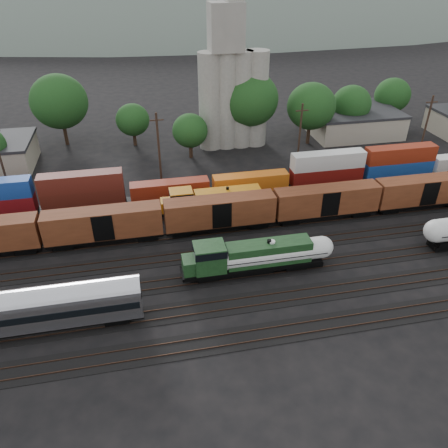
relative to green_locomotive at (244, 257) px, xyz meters
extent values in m
plane|color=black|center=(4.36, 5.00, -2.55)|extent=(600.00, 600.00, 0.00)
cube|color=black|center=(4.36, -10.00, -2.51)|extent=(180.00, 3.20, 0.08)
cube|color=#382319|center=(4.36, -10.72, -2.43)|extent=(180.00, 0.08, 0.16)
cube|color=#382319|center=(4.36, -9.28, -2.43)|extent=(180.00, 0.08, 0.16)
cube|color=black|center=(4.36, -5.00, -2.51)|extent=(180.00, 3.20, 0.08)
cube|color=#382319|center=(4.36, -5.72, -2.43)|extent=(180.00, 0.08, 0.16)
cube|color=#382319|center=(4.36, -4.28, -2.43)|extent=(180.00, 0.08, 0.16)
cube|color=black|center=(4.36, 0.00, -2.51)|extent=(180.00, 3.20, 0.08)
cube|color=#382319|center=(4.36, -0.72, -2.43)|extent=(180.00, 0.08, 0.16)
cube|color=#382319|center=(4.36, 0.72, -2.43)|extent=(180.00, 0.08, 0.16)
cube|color=black|center=(4.36, 5.00, -2.51)|extent=(180.00, 3.20, 0.08)
cube|color=#382319|center=(4.36, 4.28, -2.43)|extent=(180.00, 0.08, 0.16)
cube|color=#382319|center=(4.36, 5.72, -2.43)|extent=(180.00, 0.08, 0.16)
cube|color=black|center=(4.36, 10.00, -2.51)|extent=(180.00, 3.20, 0.08)
cube|color=#382319|center=(4.36, 9.28, -2.43)|extent=(180.00, 0.08, 0.16)
cube|color=#382319|center=(4.36, 10.72, -2.43)|extent=(180.00, 0.08, 0.16)
cube|color=black|center=(4.36, 15.00, -2.51)|extent=(180.00, 3.20, 0.08)
cube|color=#382319|center=(4.36, 14.28, -2.43)|extent=(180.00, 0.08, 0.16)
cube|color=#382319|center=(4.36, 15.72, -2.43)|extent=(180.00, 0.08, 0.16)
cube|color=black|center=(4.36, 20.00, -2.51)|extent=(180.00, 3.20, 0.08)
cube|color=#382319|center=(4.36, 19.28, -2.43)|extent=(180.00, 0.08, 0.16)
cube|color=#382319|center=(4.36, 20.72, -2.43)|extent=(180.00, 0.08, 0.16)
cube|color=black|center=(0.93, 0.00, -1.26)|extent=(16.90, 2.88, 0.40)
cube|color=black|center=(0.93, 0.00, -1.71)|extent=(4.97, 2.19, 0.80)
cube|color=#183919|center=(2.96, 0.00, 0.28)|extent=(10.14, 2.39, 2.68)
cube|color=#183919|center=(-4.14, 0.00, 0.58)|extent=(3.58, 2.88, 3.28)
cube|color=black|center=(-4.14, 0.00, 1.62)|extent=(3.68, 2.98, 0.89)
cube|color=#183919|center=(-6.51, 0.00, -0.17)|extent=(1.59, 2.39, 1.79)
cylinder|color=black|center=(2.96, 0.00, 1.77)|extent=(0.50, 0.50, 0.50)
cube|color=black|center=(-4.48, 0.00, -1.91)|extent=(2.58, 1.99, 0.70)
cube|color=black|center=(6.34, 0.00, -1.91)|extent=(2.58, 1.99, 0.70)
cylinder|color=silver|center=(3.26, 0.00, 0.08)|extent=(12.95, 2.67, 2.67)
sphere|color=silver|center=(-3.21, 0.00, 0.08)|extent=(2.67, 2.67, 2.67)
sphere|color=silver|center=(9.74, 0.00, 0.08)|extent=(2.67, 2.67, 2.67)
cylinder|color=silver|center=(3.26, 0.00, 1.60)|extent=(0.83, 0.83, 0.46)
cube|color=black|center=(3.26, 0.00, 0.08)|extent=(13.25, 2.80, 0.07)
cube|color=black|center=(3.26, 0.00, -1.39)|extent=(12.51, 2.02, 0.46)
cube|color=black|center=(-2.04, 0.00, -1.94)|extent=(2.39, 1.84, 0.64)
cube|color=black|center=(8.56, 0.00, -1.94)|extent=(2.39, 1.84, 0.64)
sphere|color=silver|center=(25.09, 0.00, 0.38)|extent=(2.99, 2.99, 2.99)
cube|color=black|center=(26.41, 0.00, -1.89)|extent=(2.68, 2.06, 0.72)
cube|color=silver|center=(-23.68, -5.00, 0.15)|extent=(23.11, 2.79, 2.89)
cylinder|color=silver|center=(-23.68, -5.00, 1.59)|extent=(23.11, 2.79, 2.79)
cube|color=black|center=(-23.68, -5.00, 0.50)|extent=(22.65, 2.85, 0.81)
cube|color=black|center=(-23.68, -5.00, -1.39)|extent=(23.11, 2.50, 0.39)
cube|color=black|center=(-14.90, -5.00, -1.92)|extent=(2.50, 1.93, 0.67)
cube|color=black|center=(-0.76, 15.00, -1.37)|extent=(16.17, 2.61, 0.36)
cube|color=black|center=(-0.76, 15.00, -1.77)|extent=(4.49, 1.98, 0.72)
cube|color=#C07110|center=(1.18, 15.00, 0.03)|extent=(9.70, 2.16, 2.43)
cube|color=#C07110|center=(-5.61, 15.00, 0.30)|extent=(3.23, 2.61, 2.96)
cube|color=black|center=(-5.61, 15.00, 1.24)|extent=(3.32, 2.70, 0.81)
cube|color=#C07110|center=(-7.87, 15.00, -0.38)|extent=(1.44, 2.16, 1.62)
cylinder|color=black|center=(1.18, 15.00, 1.37)|extent=(0.45, 0.45, 0.45)
cube|color=black|center=(-5.93, 15.00, -1.95)|extent=(2.34, 1.80, 0.63)
cube|color=black|center=(4.42, 15.00, -1.95)|extent=(2.34, 1.80, 0.63)
cube|color=black|center=(-16.34, 10.00, -1.35)|extent=(15.00, 2.60, 0.40)
cube|color=#592A15|center=(-16.34, 10.00, 0.75)|extent=(15.00, 2.90, 3.80)
cube|color=black|center=(-0.94, 10.00, -1.35)|extent=(15.00, 2.60, 0.40)
cube|color=#592A15|center=(-0.94, 10.00, 0.75)|extent=(15.00, 2.90, 3.80)
cube|color=black|center=(14.46, 10.00, -1.35)|extent=(15.00, 2.60, 0.40)
cube|color=#592A15|center=(14.46, 10.00, 0.75)|extent=(15.00, 2.90, 3.80)
cube|color=black|center=(29.86, 10.00, -1.35)|extent=(15.00, 2.60, 0.40)
cube|color=#592A15|center=(29.86, 10.00, 0.75)|extent=(15.00, 2.90, 3.80)
cube|color=black|center=(4.36, 20.00, -2.05)|extent=(160.00, 2.60, 0.60)
cube|color=#4F1A12|center=(-19.60, 20.00, -0.45)|extent=(12.00, 2.40, 2.60)
cube|color=#541B13|center=(-19.60, 20.00, 2.15)|extent=(12.00, 2.40, 2.60)
cube|color=maroon|center=(-6.80, 20.00, -0.45)|extent=(12.00, 2.40, 2.60)
cube|color=#D26215|center=(6.00, 20.00, -0.45)|extent=(12.00, 2.40, 2.60)
cube|color=maroon|center=(18.80, 20.00, -0.45)|extent=(12.00, 2.40, 2.60)
cube|color=silver|center=(18.80, 20.00, 2.15)|extent=(12.00, 2.40, 2.60)
cube|color=#154094|center=(31.60, 20.00, -0.45)|extent=(12.00, 2.40, 2.60)
cube|color=maroon|center=(31.60, 20.00, 2.15)|extent=(12.00, 2.40, 2.60)
cylinder|color=gray|center=(3.36, 41.00, 6.45)|extent=(4.40, 4.40, 18.00)
cylinder|color=gray|center=(6.36, 41.00, 6.45)|extent=(4.40, 4.40, 18.00)
cylinder|color=gray|center=(9.36, 41.00, 6.45)|extent=(4.40, 4.40, 18.00)
cylinder|color=gray|center=(12.36, 41.00, 6.45)|extent=(4.40, 4.40, 18.00)
cube|color=gray|center=(6.36, 41.00, 19.45)|extent=(6.00, 5.00, 8.00)
cube|color=#9E937F|center=(34.36, 43.00, -0.25)|extent=(18.00, 14.00, 4.60)
cube|color=#232326|center=(34.36, 43.00, 2.30)|extent=(18.36, 14.28, 0.50)
cylinder|color=black|center=(-24.92, 48.15, -0.55)|extent=(0.70, 0.70, 4.00)
ellipsoid|color=#1C4519|center=(-24.92, 48.15, 6.17)|extent=(10.87, 10.87, 10.29)
cylinder|color=black|center=(-11.44, 45.00, -1.35)|extent=(0.70, 0.70, 2.41)
ellipsoid|color=#1C4519|center=(-11.44, 45.00, 2.70)|extent=(6.55, 6.55, 6.20)
cylinder|color=black|center=(-1.27, 36.65, -1.35)|extent=(0.70, 0.70, 2.41)
ellipsoid|color=#1C4519|center=(-1.27, 36.65, 2.69)|extent=(6.53, 6.53, 6.19)
cylinder|color=black|center=(11.33, 41.78, -0.52)|extent=(0.70, 0.70, 4.08)
ellipsoid|color=#1C4519|center=(11.33, 41.78, 6.33)|extent=(11.07, 11.07, 10.48)
cylinder|color=black|center=(22.99, 38.96, -0.81)|extent=(0.70, 0.70, 3.50)
ellipsoid|color=#1C4519|center=(22.99, 38.96, 5.06)|extent=(9.49, 9.49, 8.99)
cylinder|color=black|center=(33.31, 42.44, -1.08)|extent=(0.70, 0.70, 2.95)
ellipsoid|color=#1C4519|center=(33.31, 42.44, 3.87)|extent=(8.00, 8.00, 7.58)
cylinder|color=black|center=(45.50, 47.41, -1.12)|extent=(0.70, 0.70, 2.86)
ellipsoid|color=#1C4519|center=(45.50, 47.41, 3.69)|extent=(7.77, 7.77, 7.36)
cylinder|color=black|center=(-31.64, 27.00, 3.45)|extent=(0.36, 0.36, 12.00)
cylinder|color=black|center=(-7.64, 27.00, 3.45)|extent=(0.36, 0.36, 12.00)
cube|color=black|center=(-7.64, 27.00, 8.25)|extent=(2.20, 0.18, 0.18)
cylinder|color=black|center=(16.36, 27.00, 3.45)|extent=(0.36, 0.36, 12.00)
cube|color=black|center=(16.36, 27.00, 8.25)|extent=(2.20, 0.18, 0.18)
cylinder|color=black|center=(40.36, 27.00, 3.45)|extent=(0.36, 0.36, 12.00)
cube|color=black|center=(40.36, 27.00, 8.25)|extent=(2.20, 0.18, 0.18)
ellipsoid|color=#59665B|center=(44.36, 265.00, -25.30)|extent=(520.00, 286.00, 130.00)
camera|label=1|loc=(-10.74, -40.20, 30.37)|focal=35.00mm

